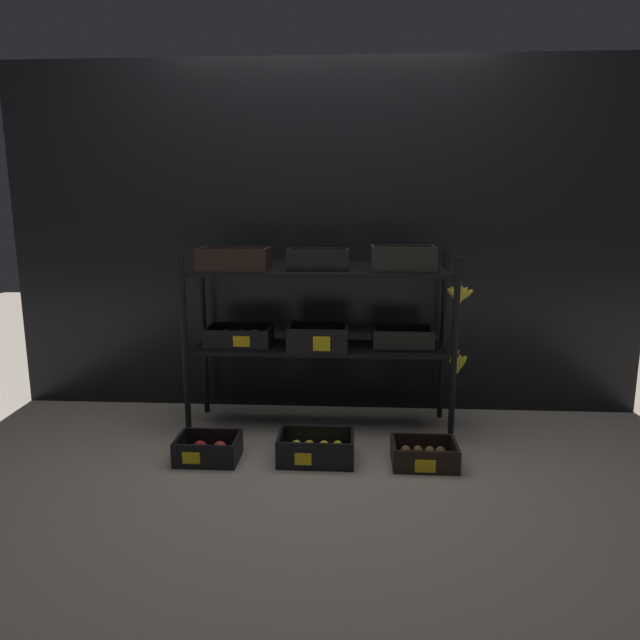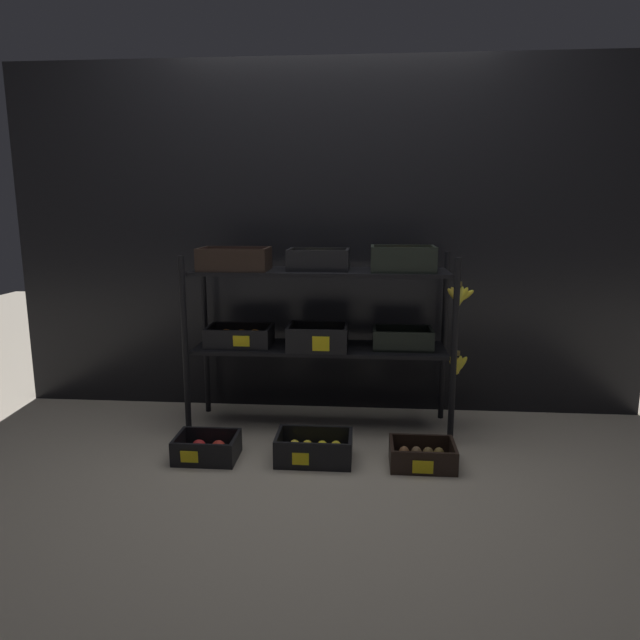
% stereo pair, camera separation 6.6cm
% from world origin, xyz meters
% --- Properties ---
extents(ground_plane, '(10.00, 10.00, 0.00)m').
position_xyz_m(ground_plane, '(0.00, 0.00, 0.00)').
color(ground_plane, gray).
extents(storefront_wall, '(3.82, 0.12, 2.08)m').
position_xyz_m(storefront_wall, '(0.00, 0.39, 1.04)').
color(storefront_wall, black).
rests_on(storefront_wall, ground_plane).
extents(display_rack, '(1.56, 0.42, 1.04)m').
position_xyz_m(display_rack, '(-0.00, -0.01, 0.70)').
color(display_rack, black).
rests_on(display_rack, ground_plane).
extents(crate_ground_apple_red, '(0.31, 0.23, 0.12)m').
position_xyz_m(crate_ground_apple_red, '(-0.53, -0.48, 0.05)').
color(crate_ground_apple_red, black).
rests_on(crate_ground_apple_red, ground_plane).
extents(crate_ground_lemon, '(0.37, 0.24, 0.14)m').
position_xyz_m(crate_ground_lemon, '(0.01, -0.45, 0.05)').
color(crate_ground_lemon, black).
rests_on(crate_ground_lemon, ground_plane).
extents(crate_ground_kiwi, '(0.32, 0.24, 0.12)m').
position_xyz_m(crate_ground_kiwi, '(0.54, -0.47, 0.05)').
color(crate_ground_kiwi, black).
rests_on(crate_ground_kiwi, ground_plane).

